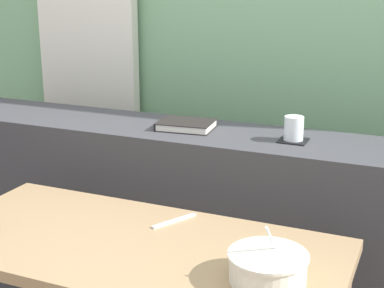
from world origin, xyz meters
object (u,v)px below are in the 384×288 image
(breakfast_table, at_px, (135,276))
(juice_glass, at_px, (294,129))
(coaster_square, at_px, (293,140))
(closed_book, at_px, (186,125))
(soup_bowl, at_px, (268,268))
(fork_utensil, at_px, (174,221))

(breakfast_table, height_order, juice_glass, juice_glass)
(coaster_square, distance_m, closed_book, 0.43)
(coaster_square, relative_size, closed_book, 0.44)
(closed_book, relative_size, soup_bowl, 1.08)
(juice_glass, xyz_separation_m, fork_utensil, (-0.27, -0.45, -0.22))
(juice_glass, relative_size, soup_bowl, 0.42)
(breakfast_table, distance_m, fork_utensil, 0.22)
(closed_book, height_order, fork_utensil, closed_book)
(juice_glass, bearing_deg, closed_book, 178.85)
(breakfast_table, relative_size, coaster_square, 12.44)
(breakfast_table, bearing_deg, closed_book, 100.11)
(breakfast_table, bearing_deg, soup_bowl, -7.76)
(juice_glass, bearing_deg, coaster_square, 0.00)
(breakfast_table, relative_size, soup_bowl, 5.94)
(soup_bowl, bearing_deg, closed_book, 127.72)
(soup_bowl, distance_m, fork_utensil, 0.45)
(soup_bowl, bearing_deg, breakfast_table, 172.24)
(breakfast_table, xyz_separation_m, soup_bowl, (0.43, -0.06, 0.15))
(breakfast_table, bearing_deg, fork_utensil, 75.87)
(breakfast_table, height_order, fork_utensil, fork_utensil)
(coaster_square, xyz_separation_m, fork_utensil, (-0.27, -0.45, -0.18))
(breakfast_table, height_order, closed_book, closed_book)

